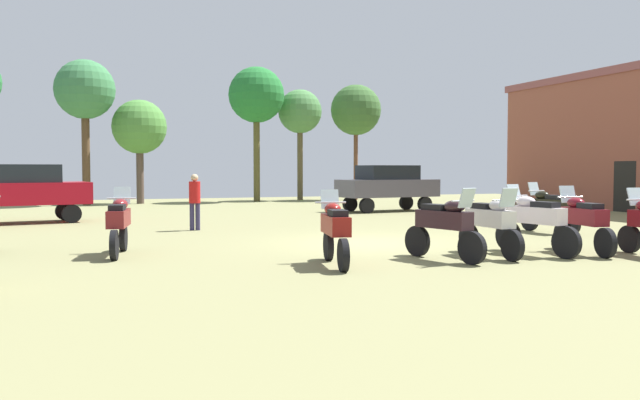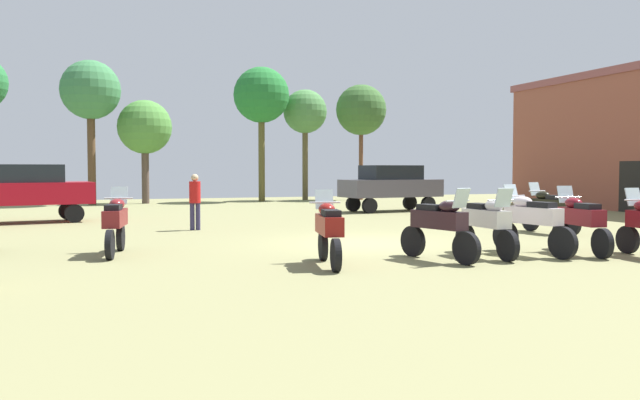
% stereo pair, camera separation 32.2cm
% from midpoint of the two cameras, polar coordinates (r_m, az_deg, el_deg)
% --- Properties ---
extents(ground_plane, '(44.00, 52.00, 0.02)m').
position_cam_midpoint_polar(ground_plane, '(16.22, 4.77, -3.84)').
color(ground_plane, olive).
extents(motorcycle_1, '(0.66, 2.18, 1.47)m').
position_cam_midpoint_polar(motorcycle_1, '(15.25, 22.49, -1.70)').
color(motorcycle_1, black).
rests_on(motorcycle_1, ground).
extents(motorcycle_2, '(0.69, 2.08, 1.44)m').
position_cam_midpoint_polar(motorcycle_2, '(12.39, 1.53, -2.55)').
color(motorcycle_2, black).
rests_on(motorcycle_2, ground).
extents(motorcycle_5, '(0.62, 2.18, 1.47)m').
position_cam_midpoint_polar(motorcycle_5, '(14.06, 15.07, -1.95)').
color(motorcycle_5, black).
rests_on(motorcycle_5, ground).
extents(motorcycle_7, '(0.63, 2.16, 1.46)m').
position_cam_midpoint_polar(motorcycle_7, '(19.77, 19.99, -0.70)').
color(motorcycle_7, black).
rests_on(motorcycle_7, ground).
extents(motorcycle_8, '(0.79, 2.11, 1.48)m').
position_cam_midpoint_polar(motorcycle_8, '(13.28, 11.16, -2.16)').
color(motorcycle_8, black).
rests_on(motorcycle_8, ground).
extents(motorcycle_9, '(0.72, 2.22, 1.51)m').
position_cam_midpoint_polar(motorcycle_9, '(14.68, 18.75, -1.73)').
color(motorcycle_9, black).
rests_on(motorcycle_9, ground).
extents(motorcycle_10, '(0.68, 2.12, 1.46)m').
position_cam_midpoint_polar(motorcycle_10, '(14.54, -16.95, -1.85)').
color(motorcycle_10, black).
rests_on(motorcycle_10, ground).
extents(car_2, '(4.55, 2.54, 2.00)m').
position_cam_midpoint_polar(car_2, '(24.25, -24.16, 0.91)').
color(car_2, black).
rests_on(car_2, ground).
extents(car_3, '(4.47, 2.27, 2.00)m').
position_cam_midpoint_polar(car_3, '(28.25, 6.57, 1.36)').
color(car_3, black).
rests_on(car_3, ground).
extents(person_1, '(0.40, 0.40, 1.70)m').
position_cam_midpoint_polar(person_1, '(19.84, -10.49, 0.22)').
color(person_1, '#2F2A4D').
rests_on(person_1, ground).
extents(tree_1, '(2.85, 2.85, 5.49)m').
position_cam_midpoint_polar(tree_1, '(35.72, -14.92, 6.15)').
color(tree_1, '#4F3F36').
rests_on(tree_1, ground).
extents(tree_3, '(2.56, 2.56, 6.50)m').
position_cam_midpoint_polar(tree_3, '(38.35, -1.08, 7.67)').
color(tree_3, brown).
rests_on(tree_3, ground).
extents(tree_4, '(2.99, 2.99, 7.35)m').
position_cam_midpoint_polar(tree_4, '(35.23, -19.30, 8.99)').
color(tree_4, '#503925').
rests_on(tree_4, ground).
extents(tree_6, '(3.00, 3.00, 6.85)m').
position_cam_midpoint_polar(tree_6, '(38.91, 3.88, 7.87)').
color(tree_6, brown).
rests_on(tree_6, ground).
extents(tree_8, '(3.13, 3.13, 7.57)m').
position_cam_midpoint_polar(tree_8, '(36.98, -4.93, 9.09)').
color(tree_8, brown).
rests_on(tree_8, ground).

